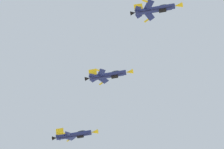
{
  "coord_description": "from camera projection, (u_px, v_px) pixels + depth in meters",
  "views": [
    {
      "loc": [
        -0.66,
        -2.37,
        1.47
      ],
      "look_at": [
        15.1,
        34.2,
        121.3
      ],
      "focal_mm": 62.84,
      "sensor_mm": 36.0,
      "label": 1
    }
  ],
  "objects": [
    {
      "name": "fighter_jet_lead",
      "position": [
        156.0,
        9.0,
        118.33
      ],
      "size": [
        14.14,
        10.59,
        6.76
      ],
      "rotation": [
        0.0,
        0.72,
        4.14
      ],
      "color": "navy"
    },
    {
      "name": "fighter_jet_left_wing",
      "position": [
        109.0,
        75.0,
        127.02
      ],
      "size": [
        14.14,
        10.51,
        6.99
      ],
      "rotation": [
        0.0,
        0.75,
        4.14
      ],
      "color": "navy"
    },
    {
      "name": "fighter_jet_right_wing",
      "position": [
        75.0,
        135.0,
        133.32
      ],
      "size": [
        14.14,
        10.32,
        7.45
      ],
      "rotation": [
        0.0,
        0.82,
        4.14
      ],
      "color": "navy"
    }
  ]
}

